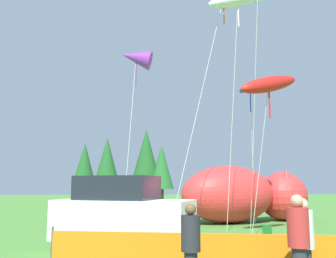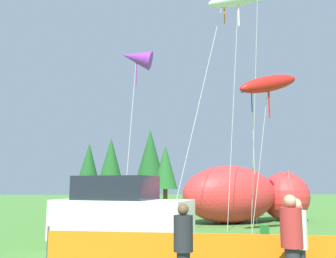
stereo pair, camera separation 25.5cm
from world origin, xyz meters
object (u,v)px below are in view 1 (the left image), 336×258
Objects in this scene: inflatable_cat at (243,196)px; parked_car at (122,213)px; spectator_in_grey_shirt at (304,241)px; kite_white_ghost at (238,0)px; spectator_in_green_shirt at (299,240)px; kite_purple_delta at (136,58)px; spectator_in_red_shirt at (304,241)px; kite_blue_box at (250,90)px; spectator_in_white_shirt at (191,245)px; kite_red_lizard at (269,85)px; folding_chair at (272,239)px.

parked_car is at bearing -147.39° from inflatable_cat.
kite_white_ghost reaches higher than spectator_in_grey_shirt.
kite_purple_delta is at bearing 108.26° from spectator_in_green_shirt.
spectator_in_red_shirt is at bearing -119.27° from inflatable_cat.
spectator_in_grey_shirt is (3.88, -4.74, -0.21)m from parked_car.
kite_blue_box is at bearing 65.60° from kite_white_ghost.
inflatable_cat is at bearing 70.44° from spectator_in_white_shirt.
spectator_in_green_shirt is at bearing -119.79° from inflatable_cat.
parked_car is 0.62× the size of inflatable_cat.
spectator_in_red_shirt is at bearing -102.49° from kite_blue_box.
kite_blue_box reaches higher than spectator_in_grey_shirt.
parked_car reaches higher than spectator_in_white_shirt.
kite_white_ghost is at bearing 103.59° from kite_red_lizard.
kite_red_lizard reaches higher than inflatable_cat.
spectator_in_white_shirt is 0.94× the size of spectator_in_red_shirt.
spectator_in_green_shirt is at bearing -111.74° from folding_chair.
spectator_in_grey_shirt is (-2.16, -12.28, -0.48)m from inflatable_cat.
folding_chair is (4.23, -1.88, -0.59)m from parked_car.
kite_white_ghost is at bearing 68.42° from spectator_in_white_shirt.
kite_red_lizard is (1.18, 3.09, 5.25)m from folding_chair.
kite_red_lizard is at bearing -31.43° from kite_purple_delta.
folding_chair is at bearing 83.16° from spectator_in_grey_shirt.
kite_blue_box reaches higher than spectator_in_green_shirt.
spectator_in_green_shirt is 12.24m from kite_purple_delta.
kite_white_ghost is (1.01, 8.08, 9.37)m from spectator_in_grey_shirt.
spectator_in_red_shirt is 0.96× the size of spectator_in_green_shirt.
kite_red_lizard is (3.88, 6.39, 4.86)m from spectator_in_white_shirt.
inflatable_cat is 5.63m from kite_blue_box.
parked_car is at bearing -145.70° from kite_white_ghost.
parked_car is at bearing 123.20° from spectator_in_green_shirt.
parked_car is 2.89× the size of spectator_in_grey_shirt.
parked_car is 7.24m from kite_red_lizard.
spectator_in_grey_shirt is 0.20× the size of kite_purple_delta.
spectator_in_grey_shirt is at bearing -68.49° from kite_purple_delta.
parked_car is 0.57× the size of kite_purple_delta.
kite_red_lizard is 5.00m from kite_white_ghost.
inflatable_cat is 1.07× the size of kite_blue_box.
kite_red_lizard reaches higher than spectator_in_red_shirt.
folding_chair is 6.20m from kite_red_lizard.
kite_purple_delta is 5.32m from kite_white_ghost.
inflatable_cat is 9.16m from kite_purple_delta.
spectator_in_white_shirt is (-2.70, -3.30, 0.39)m from folding_chair.
kite_purple_delta reaches higher than kite_red_lizard.
folding_chair is at bearing -97.29° from kite_white_ghost.
spectator_in_green_shirt is 12.78m from kite_white_ghost.
parked_car is 6.41m from spectator_in_green_shirt.
kite_blue_box is at bearing 81.10° from kite_red_lizard.
kite_purple_delta reaches higher than spectator_in_grey_shirt.
spectator_in_red_shirt is 0.18m from spectator_in_green_shirt.
kite_white_ghost is (-0.51, 2.12, 4.50)m from kite_red_lizard.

